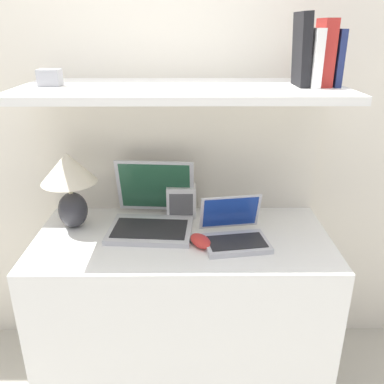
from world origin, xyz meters
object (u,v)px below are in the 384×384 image
laptop_large (152,214)px  computer_mouse (201,241)px  book_red (324,53)px  laptop_small (234,233)px  book_white (312,58)px  book_navy (336,58)px  router_box (181,201)px  book_black (302,50)px  shelf_gadget (50,78)px  table_lamp (69,179)px

laptop_large → computer_mouse: laptop_large is taller
computer_mouse → book_red: bearing=17.4°
laptop_small → book_white: size_ratio=1.40×
book_navy → router_box: bearing=166.9°
computer_mouse → book_black: (0.35, 0.13, 0.67)m
laptop_large → computer_mouse: bearing=-38.7°
book_navy → shelf_gadget: book_navy is taller
laptop_large → book_red: size_ratio=1.58×
computer_mouse → shelf_gadget: bearing=166.0°
computer_mouse → router_box: size_ratio=0.97×
book_black → book_red: bearing=0.0°
book_black → computer_mouse: bearing=-159.0°
book_black → table_lamp: bearing=178.3°
computer_mouse → book_red: (0.43, 0.13, 0.66)m
router_box → book_red: book_red is taller
laptop_small → router_box: size_ratio=1.94×
laptop_large → book_white: size_ratio=1.83×
laptop_small → book_black: (0.22, 0.11, 0.65)m
book_white → book_black: 0.05m
computer_mouse → book_navy: 0.81m
router_box → shelf_gadget: bearing=-164.4°
laptop_small → computer_mouse: laptop_small is taller
table_lamp → router_box: size_ratio=2.29×
laptop_large → table_lamp: bearing=179.4°
book_red → book_black: size_ratio=0.91×
book_navy → book_red: size_ratio=0.85×
computer_mouse → book_navy: book_navy is taller
computer_mouse → book_navy: bearing=15.9°
laptop_small → book_navy: size_ratio=1.42×
book_black → router_box: bearing=163.3°
book_navy → shelf_gadget: bearing=180.0°
laptop_small → book_navy: (0.34, 0.11, 0.63)m
laptop_small → book_black: book_black is taller
laptop_small → table_lamp: bearing=168.3°
laptop_small → book_red: (0.30, 0.11, 0.64)m
router_box → book_navy: book_navy is taller
table_lamp → computer_mouse: (0.52, -0.16, -0.19)m
laptop_small → book_red: book_red is taller
book_white → shelf_gadget: 0.92m
table_lamp → book_white: bearing=-1.7°
laptop_large → book_black: (0.54, -0.02, 0.64)m
table_lamp → shelf_gadget: size_ratio=4.16×
book_navy → book_red: (-0.04, 0.00, 0.02)m
book_navy → laptop_small: bearing=-162.4°
table_lamp → book_navy: bearing=-1.5°
computer_mouse → router_box: bearing=106.5°
laptop_large → book_red: book_red is taller
router_box → book_navy: 0.82m
book_red → book_white: bearing=180.0°
book_red → shelf_gadget: (-0.96, 0.00, -0.08)m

